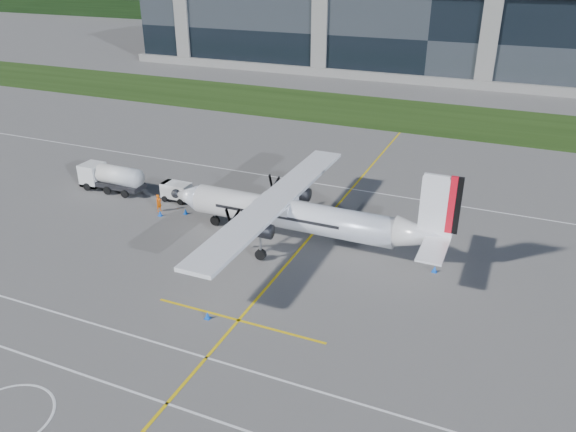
# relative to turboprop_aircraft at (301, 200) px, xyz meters

# --- Properties ---
(ground) EXTENTS (400.00, 400.00, 0.00)m
(ground) POSITION_rel_turboprop_aircraft_xyz_m (-2.64, 34.49, -3.74)
(ground) COLOR #5A5855
(ground) RESTS_ON ground
(grass_strip) EXTENTS (400.00, 18.00, 0.04)m
(grass_strip) POSITION_rel_turboprop_aircraft_xyz_m (-2.64, 42.49, -3.72)
(grass_strip) COLOR #1C350E
(grass_strip) RESTS_ON ground
(terminal_building) EXTENTS (120.00, 20.00, 15.00)m
(terminal_building) POSITION_rel_turboprop_aircraft_xyz_m (-2.64, 74.49, 3.76)
(terminal_building) COLOR black
(terminal_building) RESTS_ON ground
(tree_line) EXTENTS (400.00, 6.00, 6.00)m
(tree_line) POSITION_rel_turboprop_aircraft_xyz_m (-2.64, 134.49, -0.74)
(tree_line) COLOR black
(tree_line) RESTS_ON ground
(yellow_taxiway_centerline) EXTENTS (0.20, 70.00, 0.01)m
(yellow_taxiway_centerline) POSITION_rel_turboprop_aircraft_xyz_m (0.36, 4.49, -3.74)
(yellow_taxiway_centerline) COLOR yellow
(yellow_taxiway_centerline) RESTS_ON ground
(white_lane_line) EXTENTS (90.00, 0.15, 0.01)m
(white_lane_line) POSITION_rel_turboprop_aircraft_xyz_m (-2.64, -19.51, -3.74)
(white_lane_line) COLOR white
(white_lane_line) RESTS_ON ground
(turboprop_aircraft) EXTENTS (24.06, 24.95, 7.48)m
(turboprop_aircraft) POSITION_rel_turboprop_aircraft_xyz_m (0.00, 0.00, 0.00)
(turboprop_aircraft) COLOR white
(turboprop_aircraft) RESTS_ON ground
(fuel_tanker_truck) EXTENTS (7.03, 2.28, 2.64)m
(fuel_tanker_truck) POSITION_rel_turboprop_aircraft_xyz_m (-21.71, 2.77, -2.42)
(fuel_tanker_truck) COLOR silver
(fuel_tanker_truck) RESTS_ON ground
(baggage_tug) EXTENTS (2.88, 1.73, 1.73)m
(baggage_tug) POSITION_rel_turboprop_aircraft_xyz_m (-14.07, 3.26, -2.88)
(baggage_tug) COLOR white
(baggage_tug) RESTS_ON ground
(ground_crew_person) EXTENTS (0.69, 0.86, 1.86)m
(ground_crew_person) POSITION_rel_turboprop_aircraft_xyz_m (-14.15, 0.50, -2.81)
(ground_crew_person) COLOR #F25907
(ground_crew_person) RESTS_ON ground
(safety_cone_tail) EXTENTS (0.36, 0.36, 0.50)m
(safety_cone_tail) POSITION_rel_turboprop_aircraft_xyz_m (10.83, -0.43, -3.49)
(safety_cone_tail) COLOR blue
(safety_cone_tail) RESTS_ON ground
(safety_cone_portwing) EXTENTS (0.36, 0.36, 0.50)m
(safety_cone_portwing) POSITION_rel_turboprop_aircraft_xyz_m (-1.57, -12.13, -3.49)
(safety_cone_portwing) COLOR blue
(safety_cone_portwing) RESTS_ON ground
(safety_cone_nose_stbd) EXTENTS (0.36, 0.36, 0.50)m
(safety_cone_nose_stbd) POSITION_rel_turboprop_aircraft_xyz_m (-11.63, 0.93, -3.49)
(safety_cone_nose_stbd) COLOR blue
(safety_cone_nose_stbd) RESTS_ON ground
(safety_cone_fwd) EXTENTS (0.36, 0.36, 0.50)m
(safety_cone_fwd) POSITION_rel_turboprop_aircraft_xyz_m (-13.51, -0.32, -3.49)
(safety_cone_fwd) COLOR blue
(safety_cone_fwd) RESTS_ON ground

